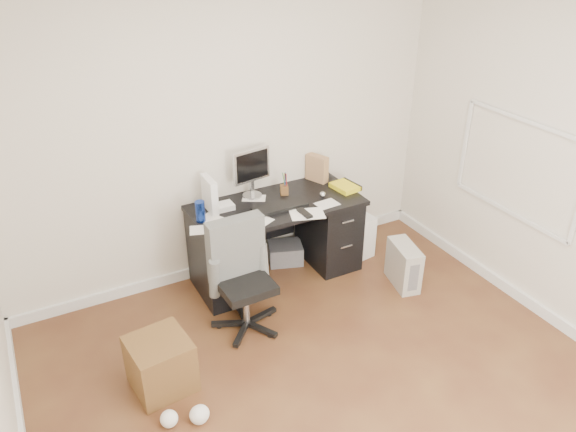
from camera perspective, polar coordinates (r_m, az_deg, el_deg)
name	(u,v)px	position (r m, az deg, el deg)	size (l,w,h in m)	color
ground	(347,407)	(4.09, 5.99, -18.78)	(4.00, 4.00, 0.00)	#492417
room_shell	(364,187)	(3.12, 7.73, 2.91)	(4.02, 4.02, 2.71)	beige
desk	(277,238)	(5.06, -1.16, -2.23)	(1.50, 0.70, 0.75)	black
loose_papers	(258,211)	(4.78, -3.07, 0.54)	(1.10, 0.60, 0.00)	white
lcd_monitor	(251,173)	(4.93, -3.73, 4.38)	(0.36, 0.21, 0.46)	silver
keyboard	(280,207)	(4.81, -0.82, 0.95)	(0.48, 0.16, 0.03)	black
computer_mouse	(323,194)	(4.99, 3.54, 2.20)	(0.06, 0.06, 0.06)	silver
travel_mug	(200,211)	(4.63, -8.90, 0.46)	(0.08, 0.08, 0.18)	navy
white_binder	(210,194)	(4.76, -7.97, 2.19)	(0.12, 0.25, 0.29)	white
magazine_file	(317,168)	(5.27, 2.96, 4.88)	(0.11, 0.21, 0.25)	#967348
pen_cup	(284,184)	(5.01, -0.39, 3.28)	(0.09, 0.09, 0.21)	#553718
yellow_book	(345,187)	(5.17, 5.82, 2.99)	(0.19, 0.24, 0.04)	yellow
paper_remote	(307,213)	(4.72, 1.96, 0.33)	(0.29, 0.23, 0.02)	white
office_chair	(245,279)	(4.41, -4.39, -6.45)	(0.53, 0.53, 0.93)	#535653
pc_tower	(404,265)	(5.15, 11.67, -4.91)	(0.18, 0.40, 0.40)	#A6A396
shopping_bag	(359,239)	(5.45, 7.19, -2.33)	(0.31, 0.22, 0.42)	white
wicker_basket	(161,364)	(4.17, -12.80, -14.43)	(0.40, 0.40, 0.40)	#4C3317
desk_printer	(285,253)	(5.42, -0.28, -3.76)	(0.32, 0.26, 0.19)	#5D5D62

